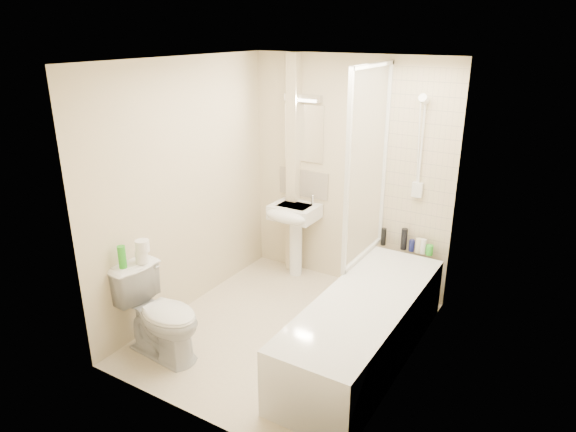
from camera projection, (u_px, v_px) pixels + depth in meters
The scene contains 25 objects.
floor at pixel (285, 332), 4.71m from camera, with size 2.50×2.50×0.00m, color beige.
wall_back at pixel (348, 175), 5.29m from camera, with size 2.20×0.02×2.40m, color beige.
wall_left at pixel (185, 189), 4.82m from camera, with size 0.02×2.50×2.40m, color beige.
wall_right at pixel (413, 235), 3.76m from camera, with size 0.02×2.50×2.40m, color beige.
ceiling at pixel (284, 60), 3.87m from camera, with size 2.20×2.50×0.02m, color white.
tile_back at pixel (421, 163), 4.84m from camera, with size 0.70×0.01×1.75m, color beige.
tile_right at pixel (415, 205), 3.71m from camera, with size 0.01×2.10×1.75m, color beige.
pipe_boxing at pixel (293, 168), 5.55m from camera, with size 0.12×0.12×2.40m, color beige.
splashback at pixel (303, 183), 5.60m from camera, with size 0.60×0.01×0.30m, color beige.
mirror at pixel (304, 133), 5.40m from camera, with size 0.46×0.01×0.60m, color white.
strip_light at pixel (303, 98), 5.26m from camera, with size 0.42×0.07×0.07m, color silver.
bathtub at pixel (364, 327), 4.27m from camera, with size 0.70×2.10×0.55m.
shower_screen at pixel (368, 166), 4.65m from camera, with size 0.04×0.92×1.80m.
shower_fixture at pixel (420, 152), 4.77m from camera, with size 0.10×0.16×0.99m.
pedestal_sink at pixel (293, 221), 5.54m from camera, with size 0.49×0.46×0.95m.
bottle_black_a at pixel (384, 237), 5.19m from camera, with size 0.05×0.05×0.18m, color black.
bottle_black_b at pixel (404, 239), 5.08m from camera, with size 0.06×0.06×0.22m, color black.
bottle_blue at pixel (412, 245), 5.06m from camera, with size 0.06×0.06×0.12m, color #121750.
bottle_cream at pixel (419, 246), 5.02m from camera, with size 0.06×0.06×0.15m, color beige.
bottle_white_b at pixel (423, 246), 5.00m from camera, with size 0.06×0.06×0.15m, color white.
bottle_green at pixel (430, 250), 4.97m from camera, with size 0.07×0.07×0.10m, color green.
toilet at pixel (161, 314), 4.27m from camera, with size 0.79×0.50×0.78m, color white.
toilet_roll_lower at pixel (142, 257), 4.28m from camera, with size 0.10×0.10×0.11m, color white.
toilet_roll_upper at pixel (142, 246), 4.24m from camera, with size 0.12×0.12×0.10m, color white.
green_bottle at pixel (122, 257), 4.18m from camera, with size 0.06×0.06×0.19m, color green.
Camera 1 is at (2.12, -3.45, 2.64)m, focal length 32.00 mm.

